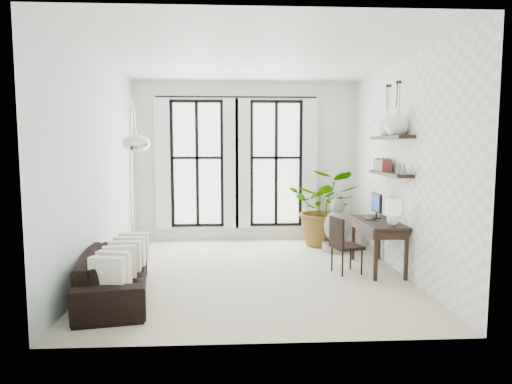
{
  "coord_description": "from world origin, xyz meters",
  "views": [
    {
      "loc": [
        -0.31,
        -6.79,
        1.95
      ],
      "look_at": [
        0.07,
        0.3,
        1.2
      ],
      "focal_mm": 32.0,
      "sensor_mm": 36.0,
      "label": 1
    }
  ],
  "objects": [
    {
      "name": "desk",
      "position": [
        1.95,
        0.0,
        0.72
      ],
      "size": [
        0.55,
        1.3,
        1.16
      ],
      "color": "black",
      "rests_on": "floor"
    },
    {
      "name": "plant",
      "position": [
        1.5,
        1.81,
        0.74
      ],
      "size": [
        1.68,
        1.59,
        1.48
      ],
      "primitive_type": "imported",
      "rotation": [
        0.0,
        0.0,
        -0.41
      ],
      "color": "#2D7228",
      "rests_on": "floor"
    },
    {
      "name": "wall_left",
      "position": [
        -2.25,
        0.0,
        1.6
      ],
      "size": [
        0.0,
        5.0,
        5.0
      ],
      "primitive_type": "plane",
      "rotation": [
        1.57,
        0.0,
        1.57
      ],
      "color": "silver",
      "rests_on": "floor"
    },
    {
      "name": "wall_shelves",
      "position": [
        2.11,
        0.09,
        1.73
      ],
      "size": [
        0.25,
        1.3,
        0.6
      ],
      "color": "black",
      "rests_on": "wall_right"
    },
    {
      "name": "throw_pillows",
      "position": [
        -1.7,
        -1.05,
        0.5
      ],
      "size": [
        0.4,
        1.52,
        0.4
      ],
      "color": "silver",
      "rests_on": "sofa"
    },
    {
      "name": "vase_a",
      "position": [
        2.11,
        -0.2,
        2.27
      ],
      "size": [
        0.37,
        0.37,
        0.38
      ],
      "primitive_type": "imported",
      "color": "white",
      "rests_on": "shelf_upper"
    },
    {
      "name": "arc_lamp",
      "position": [
        -1.7,
        -0.28,
        1.97
      ],
      "size": [
        0.76,
        1.82,
        2.55
      ],
      "color": "silver",
      "rests_on": "floor"
    },
    {
      "name": "wall_right",
      "position": [
        2.25,
        0.0,
        1.6
      ],
      "size": [
        0.0,
        5.0,
        5.0
      ],
      "primitive_type": "plane",
      "rotation": [
        1.57,
        0.0,
        -1.57
      ],
      "color": "white",
      "rests_on": "floor"
    },
    {
      "name": "vase_b",
      "position": [
        2.11,
        0.2,
        2.27
      ],
      "size": [
        0.37,
        0.37,
        0.38
      ],
      "primitive_type": "imported",
      "color": "white",
      "rests_on": "shelf_upper"
    },
    {
      "name": "floor",
      "position": [
        0.0,
        0.0,
        0.0
      ],
      "size": [
        5.0,
        5.0,
        0.0
      ],
      "primitive_type": "plane",
      "color": "beige",
      "rests_on": "ground"
    },
    {
      "name": "desk_chair",
      "position": [
        1.35,
        -0.13,
        0.49
      ],
      "size": [
        0.5,
        0.5,
        0.86
      ],
      "rotation": [
        0.0,
        0.0,
        0.28
      ],
      "color": "black",
      "rests_on": "floor"
    },
    {
      "name": "wall_back",
      "position": [
        0.0,
        2.5,
        1.6
      ],
      "size": [
        4.5,
        0.0,
        4.5
      ],
      "primitive_type": "plane",
      "rotation": [
        1.57,
        0.0,
        0.0
      ],
      "color": "white",
      "rests_on": "floor"
    },
    {
      "name": "sofa",
      "position": [
        -1.8,
        -1.05,
        0.29
      ],
      "size": [
        1.12,
        2.11,
        0.59
      ],
      "primitive_type": "imported",
      "rotation": [
        0.0,
        0.0,
        1.74
      ],
      "color": "black",
      "rests_on": "floor"
    },
    {
      "name": "ceiling",
      "position": [
        0.0,
        0.0,
        3.2
      ],
      "size": [
        5.0,
        5.0,
        0.0
      ],
      "primitive_type": "plane",
      "color": "white",
      "rests_on": "wall_back"
    },
    {
      "name": "buddha",
      "position": [
        1.61,
        1.31,
        0.41
      ],
      "size": [
        0.54,
        0.54,
        0.97
      ],
      "color": "gray",
      "rests_on": "floor"
    },
    {
      "name": "windows",
      "position": [
        -0.2,
        2.43,
        1.56
      ],
      "size": [
        3.26,
        0.13,
        2.65
      ],
      "color": "white",
      "rests_on": "wall_back"
    }
  ]
}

